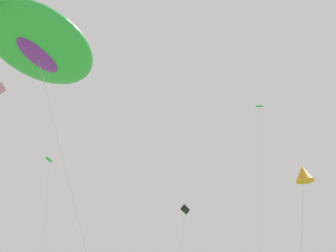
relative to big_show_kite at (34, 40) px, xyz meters
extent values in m
ellipsoid|color=green|center=(0.34, 0.23, 0.03)|extent=(6.83, 6.46, 1.30)
ellipsoid|color=purple|center=(0.34, 0.23, -0.55)|extent=(2.54, 2.15, 0.47)
cylinder|color=#B2B2B7|center=(1.93, -2.21, -7.51)|extent=(3.21, 4.91, 13.79)
cube|color=black|center=(13.88, 9.29, -1.92)|extent=(0.47, 0.74, 0.62)
cone|color=orange|center=(13.15, -2.15, -3.94)|extent=(1.21, 1.19, 0.84)
ellipsoid|color=green|center=(20.51, 6.92, 8.20)|extent=(0.88, 0.83, 0.37)
cylinder|color=#B2B2B7|center=(19.25, 7.48, -3.10)|extent=(2.55, 1.15, 22.60)
ellipsoid|color=green|center=(3.55, 8.76, -0.91)|extent=(0.77, 0.79, 0.32)
camera|label=1|loc=(-1.67, -13.89, -12.47)|focal=43.27mm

